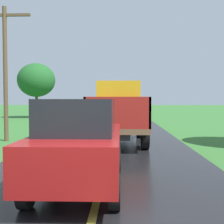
% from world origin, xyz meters
% --- Properties ---
extents(banana_truck_near, '(2.38, 5.82, 2.80)m').
position_xyz_m(banana_truck_near, '(0.32, 10.38, 1.47)').
color(banana_truck_near, '#2D2D30').
rests_on(banana_truck_near, road_surface).
extents(utility_pole_roadside, '(2.45, 0.20, 6.36)m').
position_xyz_m(utility_pole_roadside, '(-5.04, 10.43, 3.52)').
color(utility_pole_roadside, brown).
rests_on(utility_pole_roadside, ground).
extents(roadside_tree_near_left, '(3.96, 3.96, 5.82)m').
position_xyz_m(roadside_tree_near_left, '(-8.54, 27.33, 4.03)').
color(roadside_tree_near_left, '#4C3823').
rests_on(roadside_tree_near_left, ground).
extents(following_car, '(1.74, 4.10, 1.92)m').
position_xyz_m(following_car, '(-0.43, 2.96, 1.07)').
color(following_car, maroon).
rests_on(following_car, road_surface).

